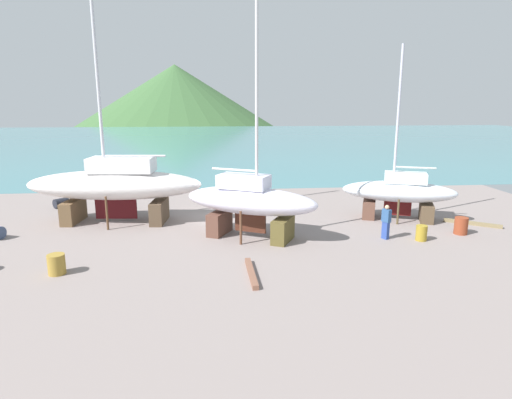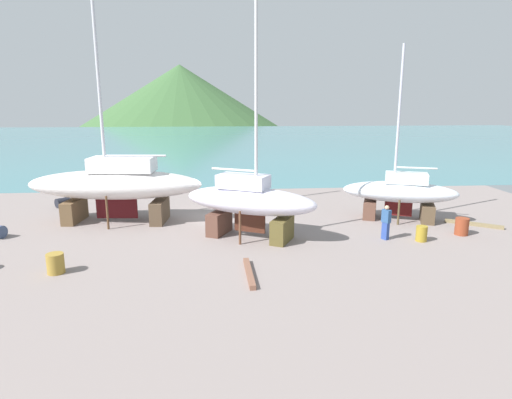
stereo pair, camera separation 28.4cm
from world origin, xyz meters
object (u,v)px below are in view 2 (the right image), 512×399
sailboat_large_starboard (249,201)px  barrel_by_slipway (63,202)px  sailboat_small_center (400,192)px  sailboat_mid_port (116,184)px  barrel_tipped_center (462,226)px  barrel_ochre (55,263)px  worker (386,222)px  barrel_rust_near (421,234)px

sailboat_large_starboard → barrel_by_slipway: (-11.73, 7.52, -1.60)m
sailboat_small_center → sailboat_mid_port: bearing=18.0°
sailboat_mid_port → barrel_tipped_center: size_ratio=18.22×
sailboat_mid_port → barrel_ochre: sailboat_mid_port is taller
sailboat_large_starboard → barrel_ochre: (-8.08, -4.07, -1.49)m
sailboat_small_center → sailboat_large_starboard: bearing=38.1°
sailboat_mid_port → barrel_by_slipway: sailboat_mid_port is taller
sailboat_mid_port → barrel_by_slipway: (-4.40, 3.88, -1.90)m
sailboat_mid_port → worker: 14.87m
barrel_by_slipway → barrel_tipped_center: barrel_tipped_center is taller
sailboat_small_center → sailboat_large_starboard: size_ratio=0.77×
sailboat_large_starboard → barrel_by_slipway: size_ratio=14.64×
worker → barrel_tipped_center: bearing=158.6°
sailboat_large_starboard → barrel_by_slipway: 14.02m
barrel_ochre → barrel_by_slipway: bearing=107.5°
worker → barrel_rust_near: 1.81m
barrel_tipped_center → barrel_by_slipway: bearing=160.6°
sailboat_small_center → sailboat_large_starboard: 9.33m
sailboat_small_center → barrel_tipped_center: sailboat_small_center is taller
worker → barrel_by_slipway: size_ratio=2.01×
barrel_by_slipway → barrel_rust_near: size_ratio=1.13×
sailboat_mid_port → worker: (14.10, -4.54, -1.30)m
sailboat_small_center → barrel_tipped_center: bearing=144.7°
sailboat_small_center → barrel_by_slipway: 21.26m
barrel_ochre → barrel_rust_near: 16.76m
worker → barrel_ochre: worker is taller
worker → barrel_by_slipway: (-18.50, 8.41, -0.60)m
worker → barrel_tipped_center: 4.28m
barrel_by_slipway → barrel_tipped_center: (22.74, -7.99, 0.14)m
sailboat_small_center → worker: sailboat_small_center is taller
barrel_ochre → worker: bearing=12.0°
sailboat_mid_port → sailboat_small_center: bearing=-178.1°
sailboat_small_center → barrel_by_slipway: bearing=8.2°
sailboat_mid_port → barrel_by_slipway: bearing=-36.1°
sailboat_small_center → barrel_rust_near: 4.22m
worker → barrel_ochre: size_ratio=2.13×
barrel_rust_near → sailboat_mid_port: bearing=162.6°
worker → barrel_ochre: 15.19m
sailboat_mid_port → barrel_ochre: size_ratio=19.71×
sailboat_mid_port → worker: bearing=167.5°
sailboat_mid_port → barrel_rust_near: 16.64m
sailboat_small_center → sailboat_mid_port: 16.30m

